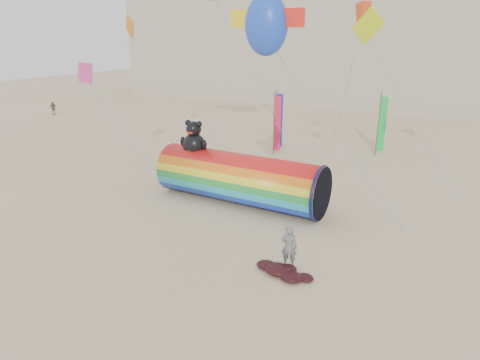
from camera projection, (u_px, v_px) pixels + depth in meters
The scene contains 6 objects.
ground at pixel (217, 230), 22.14m from camera, with size 160.00×160.00×0.00m, color #CCB58C.
hotel_building at pixel (318, 29), 62.12m from camera, with size 60.40×15.40×20.60m.
windsock_assembly at pixel (240, 177), 25.35m from camera, with size 10.30×3.14×4.75m.
kite_handler at pixel (289, 246), 18.48m from camera, with size 0.68×0.45×1.88m, color slate.
fabric_bundle at pixel (282, 271), 18.02m from camera, with size 2.62×1.35×0.41m.
festival_banners at pixel (312, 123), 35.38m from camera, with size 8.56×4.14×5.20m.
Camera 1 is at (11.03, -16.83, 9.67)m, focal length 32.00 mm.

